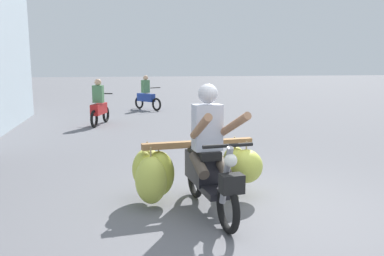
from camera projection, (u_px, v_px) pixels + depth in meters
ground_plane at (267, 217)px, 4.63m from camera, size 120.00×120.00×0.00m
motorbike_main_loaded at (195, 166)px, 5.01m from camera, size 1.78×1.82×1.58m
motorbike_distant_ahead_left at (99, 107)px, 11.66m from camera, size 0.68×1.57×1.40m
motorbike_distant_ahead_right at (146, 96)px, 15.81m from camera, size 0.98×1.39×1.40m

